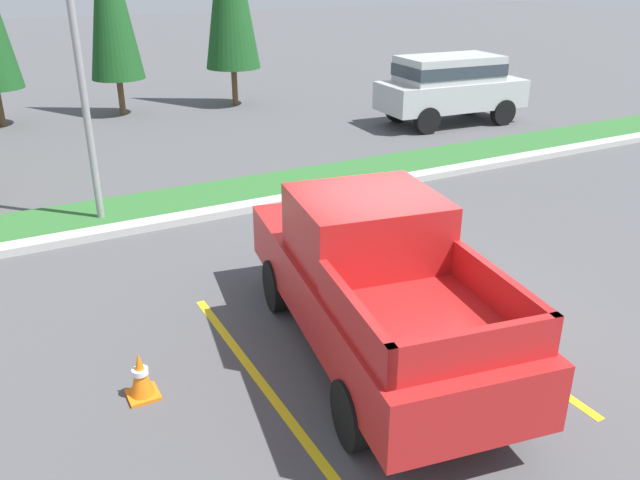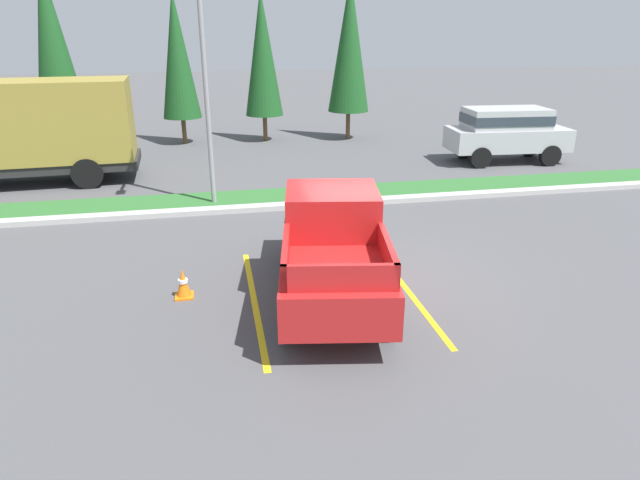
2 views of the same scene
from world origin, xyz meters
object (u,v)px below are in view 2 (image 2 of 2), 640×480
object	(u,v)px
suv_distant	(507,131)
traffic_cone	(183,284)
pickup_truck_main	(332,246)
cypress_tree_left_inner	(177,55)
cypress_tree_right_inner	(349,44)
cargo_truck_distant	(33,129)
cypress_tree_center	(262,54)
cypress_tree_leftmost	(52,41)
street_light	(204,63)

from	to	relation	value
suv_distant	traffic_cone	world-z (taller)	suv_distant
pickup_truck_main	cypress_tree_left_inner	size ratio (longest dim) A/B	0.84
cypress_tree_right_inner	cargo_truck_distant	bearing A→B (deg)	-155.13
suv_distant	cypress_tree_right_inner	xyz separation A→B (m)	(-4.89, 5.91, 3.04)
cypress_tree_left_inner	cypress_tree_center	size ratio (longest dim) A/B	0.99
cargo_truck_distant	cypress_tree_right_inner	distance (m)	13.70
cypress_tree_center	cypress_tree_leftmost	bearing A→B (deg)	-176.25
suv_distant	cypress_tree_left_inner	size ratio (longest dim) A/B	0.72
cypress_tree_right_inner	traffic_cone	bearing A→B (deg)	-115.05
pickup_truck_main	cargo_truck_distant	world-z (taller)	cargo_truck_distant
cargo_truck_distant	cypress_tree_leftmost	bearing A→B (deg)	92.62
street_light	cypress_tree_center	world-z (taller)	street_light
cargo_truck_distant	traffic_cone	size ratio (longest dim) A/B	11.52
cypress_tree_leftmost	street_light	bearing A→B (deg)	-56.77
suv_distant	cypress_tree_right_inner	world-z (taller)	cypress_tree_right_inner
suv_distant	pickup_truck_main	bearing A→B (deg)	-132.79
pickup_truck_main	traffic_cone	size ratio (longest dim) A/B	9.11
cypress_tree_center	cypress_tree_right_inner	bearing A→B (deg)	-4.57
cargo_truck_distant	cypress_tree_leftmost	distance (m)	6.03
cargo_truck_distant	cypress_tree_left_inner	size ratio (longest dim) A/B	1.06
cypress_tree_center	suv_distant	bearing A→B (deg)	-35.24
cypress_tree_right_inner	traffic_cone	distance (m)	17.43
cargo_truck_distant	traffic_cone	world-z (taller)	cargo_truck_distant
street_light	cypress_tree_left_inner	size ratio (longest dim) A/B	1.08
street_light	cypress_tree_leftmost	world-z (taller)	cypress_tree_leftmost
pickup_truck_main	cypress_tree_left_inner	world-z (taller)	cypress_tree_left_inner
suv_distant	cypress_tree_left_inner	world-z (taller)	cypress_tree_left_inner
cypress_tree_left_inner	cypress_tree_leftmost	bearing A→B (deg)	-172.74
cypress_tree_leftmost	traffic_cone	world-z (taller)	cypress_tree_leftmost
street_light	traffic_cone	xyz separation A→B (m)	(-0.70, -5.97, -3.79)
pickup_truck_main	suv_distant	size ratio (longest dim) A/B	1.16
pickup_truck_main	suv_distant	world-z (taller)	same
cargo_truck_distant	traffic_cone	bearing A→B (deg)	-62.50
traffic_cone	pickup_truck_main	bearing A→B (deg)	-8.56
cypress_tree_leftmost	cypress_tree_left_inner	distance (m)	4.94
pickup_truck_main	cargo_truck_distant	distance (m)	12.91
suv_distant	traffic_cone	size ratio (longest dim) A/B	7.86
suv_distant	cypress_tree_left_inner	distance (m)	14.24
pickup_truck_main	suv_distant	bearing A→B (deg)	47.21
cypress_tree_leftmost	cypress_tree_right_inner	size ratio (longest dim) A/B	1.05
pickup_truck_main	cypress_tree_center	bearing A→B (deg)	88.70
suv_distant	street_light	xyz separation A→B (m)	(-11.37, -3.50, 2.85)
pickup_truck_main	cypress_tree_leftmost	world-z (taller)	cypress_tree_leftmost
cypress_tree_left_inner	traffic_cone	bearing A→B (deg)	-88.41
pickup_truck_main	street_light	bearing A→B (deg)	108.97
cargo_truck_distant	cypress_tree_center	bearing A→B (deg)	35.74
pickup_truck_main	traffic_cone	distance (m)	3.03
suv_distant	traffic_cone	distance (m)	15.37
cargo_truck_distant	street_light	xyz separation A→B (m)	(5.75, -3.73, 2.24)
traffic_cone	cypress_tree_center	bearing A→B (deg)	78.23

